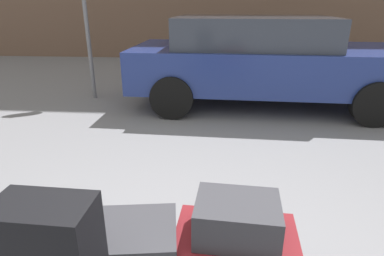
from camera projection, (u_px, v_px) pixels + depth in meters
duffel_bag_charcoal_rear_right at (118, 255)px, 1.54m from camera, size 0.60×0.42×0.33m
duffel_bag_charcoal_topmost_pile at (237, 219)px, 1.47m from camera, size 0.40×0.32×0.18m
parked_car at (263, 59)px, 5.23m from camera, size 4.37×2.06×1.42m
bollard_kerb_near at (296, 62)px, 7.69m from camera, size 0.22×0.22×0.57m
bollard_kerb_mid at (351, 63)px, 7.60m from camera, size 0.22×0.22×0.57m
no_parking_sign at (86, 17)px, 5.37m from camera, size 0.49×0.15×2.25m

